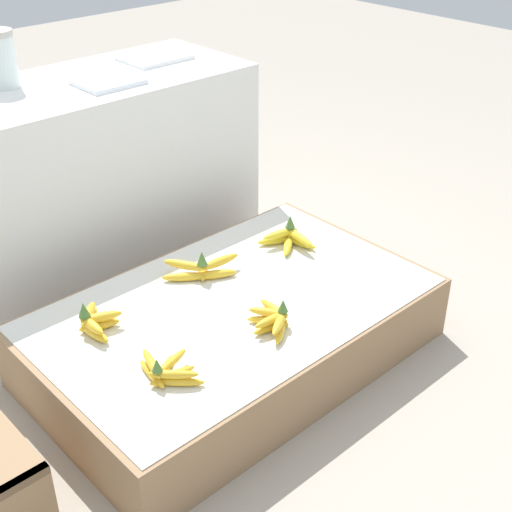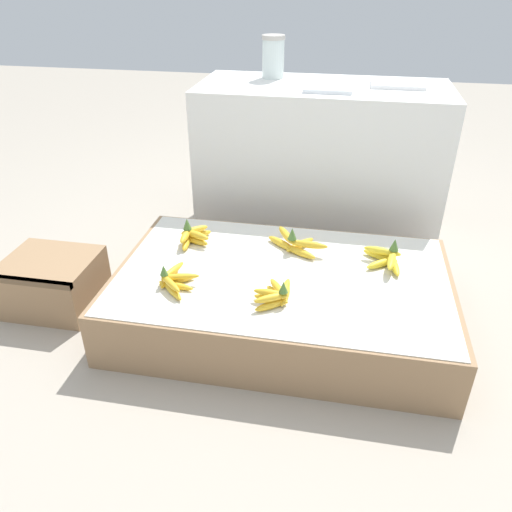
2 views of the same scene
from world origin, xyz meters
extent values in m
plane|color=#A89E8E|center=(0.00, 0.00, 0.00)|extent=(10.00, 10.00, 0.00)
cube|color=#997551|center=(0.00, 0.00, 0.11)|extent=(1.30, 0.81, 0.23)
cube|color=silver|center=(0.00, 0.00, 0.23)|extent=(1.26, 0.78, 0.00)
cube|color=white|center=(0.06, 0.88, 0.38)|extent=(1.22, 0.55, 0.76)
cube|color=#997551|center=(-0.97, -0.06, 0.11)|extent=(0.37, 0.32, 0.22)
cube|color=brown|center=(-0.97, -0.21, 0.21)|extent=(0.37, 0.02, 0.02)
ellipsoid|color=gold|center=(-0.38, -0.21, 0.25)|extent=(0.12, 0.12, 0.03)
ellipsoid|color=gold|center=(-0.37, -0.17, 0.25)|extent=(0.14, 0.05, 0.03)
ellipsoid|color=gold|center=(-0.38, -0.14, 0.25)|extent=(0.13, 0.10, 0.03)
ellipsoid|color=gold|center=(-0.41, -0.13, 0.25)|extent=(0.04, 0.14, 0.03)
ellipsoid|color=gold|center=(-0.39, -0.20, 0.27)|extent=(0.12, 0.12, 0.03)
ellipsoid|color=gold|center=(-0.36, -0.15, 0.27)|extent=(0.14, 0.06, 0.03)
ellipsoid|color=gold|center=(-0.40, -0.12, 0.27)|extent=(0.06, 0.14, 0.03)
cone|color=#4C7533|center=(-0.42, -0.17, 0.30)|extent=(0.03, 0.03, 0.04)
ellipsoid|color=gold|center=(0.03, -0.17, 0.25)|extent=(0.04, 0.13, 0.03)
ellipsoid|color=gold|center=(0.00, -0.17, 0.25)|extent=(0.10, 0.11, 0.03)
ellipsoid|color=gold|center=(-0.01, -0.20, 0.25)|extent=(0.13, 0.05, 0.03)
ellipsoid|color=gold|center=(-0.01, -0.23, 0.25)|extent=(0.12, 0.10, 0.03)
ellipsoid|color=gold|center=(0.03, -0.16, 0.27)|extent=(0.03, 0.13, 0.03)
ellipsoid|color=gold|center=(0.01, -0.16, 0.27)|extent=(0.09, 0.12, 0.03)
ellipsoid|color=gold|center=(-0.01, -0.20, 0.27)|extent=(0.13, 0.04, 0.03)
ellipsoid|color=gold|center=(-0.01, -0.22, 0.27)|extent=(0.12, 0.09, 0.03)
cone|color=#4C7533|center=(0.03, -0.20, 0.31)|extent=(0.03, 0.03, 0.04)
ellipsoid|color=gold|center=(-0.43, 0.14, 0.25)|extent=(0.04, 0.13, 0.03)
ellipsoid|color=gold|center=(-0.40, 0.17, 0.25)|extent=(0.13, 0.07, 0.03)
ellipsoid|color=gold|center=(-0.40, 0.21, 0.25)|extent=(0.11, 0.11, 0.03)
ellipsoid|color=gold|center=(-0.44, 0.15, 0.28)|extent=(0.03, 0.13, 0.03)
ellipsoid|color=gold|center=(-0.39, 0.16, 0.28)|extent=(0.13, 0.08, 0.03)
ellipsoid|color=gold|center=(-0.41, 0.20, 0.28)|extent=(0.11, 0.11, 0.03)
cone|color=#4C7533|center=(-0.44, 0.18, 0.32)|extent=(0.04, 0.04, 0.05)
ellipsoid|color=gold|center=(0.05, 0.15, 0.25)|extent=(0.15, 0.11, 0.03)
ellipsoid|color=gold|center=(0.04, 0.21, 0.25)|extent=(0.12, 0.14, 0.03)
ellipsoid|color=gold|center=(-0.03, 0.21, 0.25)|extent=(0.14, 0.12, 0.03)
ellipsoid|color=gold|center=(0.08, 0.17, 0.28)|extent=(0.16, 0.04, 0.03)
ellipsoid|color=gold|center=(-0.02, 0.23, 0.28)|extent=(0.10, 0.15, 0.03)
cone|color=#4C7533|center=(0.01, 0.17, 0.32)|extent=(0.04, 0.04, 0.05)
ellipsoid|color=yellow|center=(0.37, 0.18, 0.25)|extent=(0.15, 0.09, 0.03)
ellipsoid|color=yellow|center=(0.38, 0.12, 0.25)|extent=(0.13, 0.12, 0.03)
ellipsoid|color=yellow|center=(0.43, 0.11, 0.25)|extent=(0.05, 0.15, 0.03)
ellipsoid|color=yellow|center=(0.38, 0.17, 0.28)|extent=(0.15, 0.06, 0.03)
ellipsoid|color=yellow|center=(0.41, 0.10, 0.28)|extent=(0.05, 0.15, 0.03)
cone|color=#4C7533|center=(0.42, 0.16, 0.32)|extent=(0.04, 0.04, 0.05)
cylinder|color=silver|center=(-0.20, 1.00, 0.85)|extent=(0.11, 0.11, 0.18)
cylinder|color=#B7B2A8|center=(-0.20, 1.00, 0.95)|extent=(0.12, 0.12, 0.02)
cube|color=white|center=(0.41, 0.94, 0.77)|extent=(0.25, 0.21, 0.02)
cube|color=white|center=(0.09, 0.78, 0.77)|extent=(0.22, 0.19, 0.02)
camera|label=1|loc=(-1.25, -1.47, 1.55)|focal=50.00mm
camera|label=2|loc=(0.20, -1.62, 1.28)|focal=35.00mm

